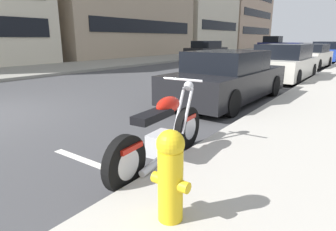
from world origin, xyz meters
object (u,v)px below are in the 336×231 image
parked_car_at_intersection (328,52)px  car_opposite_curb (206,51)px  parked_car_mid_block (309,57)px  parked_motorcycle (162,135)px  parked_car_far_down_curb (284,63)px  parked_car_near_corner (228,78)px  fire_hydrant (170,173)px  crossing_truck (278,45)px

parked_car_at_intersection → car_opposite_curb: bearing=114.3°
parked_car_mid_block → parked_motorcycle: bearing=-173.3°
car_opposite_curb → parked_car_far_down_curb: bearing=46.2°
parked_car_near_corner → parked_car_at_intersection: (17.39, -0.29, 0.04)m
parked_car_at_intersection → fire_hydrant: 22.86m
parked_car_mid_block → parked_car_at_intersection: parked_car_at_intersection is taller
fire_hydrant → car_opposite_curb: bearing=27.4°
crossing_truck → car_opposite_curb: 16.91m
parked_motorcycle → parked_car_mid_block: bearing=-1.4°
parked_motorcycle → parked_car_at_intersection: size_ratio=0.46×
fire_hydrant → parked_car_near_corner: bearing=19.3°
parked_car_far_down_curb → fire_hydrant: 10.75m
parked_car_mid_block → fire_hydrant: 16.77m
parked_car_far_down_curb → fire_hydrant: parked_car_far_down_curb is taller
parked_motorcycle → fire_hydrant: size_ratio=2.66×
crossing_truck → car_opposite_curb: crossing_truck is taller
parked_car_near_corner → parked_car_at_intersection: size_ratio=0.94×
parked_motorcycle → parked_car_far_down_curb: 9.56m
parked_car_mid_block → crossing_truck: size_ratio=0.81×
parked_car_near_corner → parked_motorcycle: bearing=-165.4°
parked_motorcycle → fire_hydrant: 1.42m
car_opposite_curb → parked_motorcycle: bearing=29.5°
car_opposite_curb → fire_hydrant: (-19.52, -10.10, -0.13)m
parked_car_at_intersection → crossing_truck: 15.39m
crossing_truck → fire_hydrant: crossing_truck is taller
parked_car_near_corner → parked_car_far_down_curb: bearing=-0.3°
parked_car_at_intersection → fire_hydrant: parked_car_at_intersection is taller
fire_hydrant → crossing_truck: bearing=13.7°
parked_car_near_corner → parked_car_at_intersection: 17.39m
parked_car_far_down_curb → crossing_truck: (25.77, 7.14, 0.22)m
parked_motorcycle → parked_car_mid_block: 15.61m
parked_motorcycle → fire_hydrant: (-1.09, -0.90, 0.14)m
parked_car_near_corner → parked_car_mid_block: (11.25, -0.09, 0.02)m
parked_car_at_intersection → car_opposite_curb: size_ratio=1.16×
crossing_truck → fire_hydrant: 37.44m
parked_motorcycle → parked_car_near_corner: 4.45m
crossing_truck → parked_car_far_down_curb: bearing=106.9°
parked_car_at_intersection → parked_car_far_down_curb: bearing=-177.4°
parked_car_far_down_curb → parked_car_at_intersection: parked_car_at_intersection is taller
fire_hydrant → parked_motorcycle: bearing=39.5°
crossing_truck → car_opposite_curb: size_ratio=1.25×
parked_motorcycle → parked_car_mid_block: (15.58, 0.90, 0.23)m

